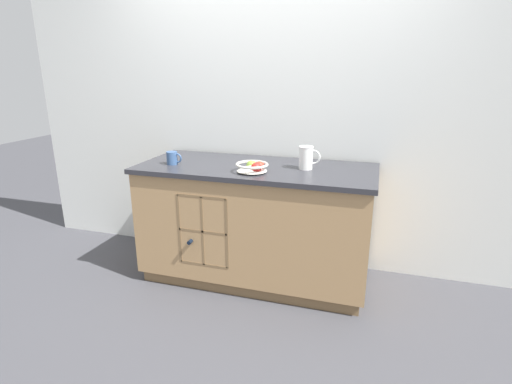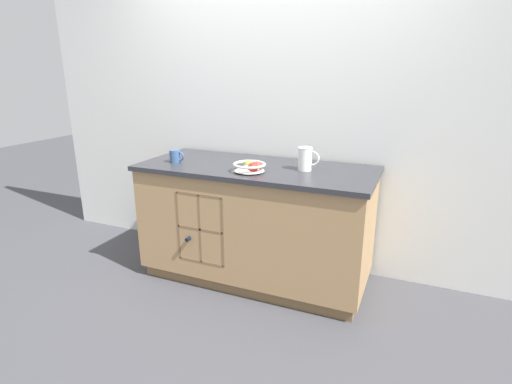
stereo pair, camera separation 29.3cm
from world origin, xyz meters
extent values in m
plane|color=#424247|center=(0.00, 0.00, 0.00)|extent=(14.00, 14.00, 0.00)
cube|color=silver|center=(0.00, 0.42, 1.27)|extent=(4.40, 0.06, 2.55)
cube|color=brown|center=(0.00, 0.00, 0.04)|extent=(1.63, 0.64, 0.09)
cube|color=tan|center=(0.00, 0.00, 0.48)|extent=(1.69, 0.70, 0.77)
cube|color=#2D2D33|center=(0.00, 0.00, 0.88)|extent=(1.73, 0.74, 0.03)
cube|color=brown|center=(-0.29, -0.25, 0.49)|extent=(0.36, 0.01, 0.51)
cube|color=brown|center=(-0.47, -0.30, 0.49)|extent=(0.02, 0.10, 0.51)
cube|color=brown|center=(-0.10, -0.30, 0.49)|extent=(0.02, 0.10, 0.51)
cube|color=brown|center=(-0.29, -0.30, 0.23)|extent=(0.36, 0.10, 0.02)
cube|color=brown|center=(-0.29, -0.30, 0.49)|extent=(0.36, 0.10, 0.02)
cube|color=brown|center=(-0.29, -0.30, 0.74)|extent=(0.36, 0.10, 0.02)
cube|color=brown|center=(-0.29, -0.30, 0.49)|extent=(0.02, 0.10, 0.51)
cylinder|color=black|center=(-0.38, -0.21, 0.41)|extent=(0.08, 0.20, 0.08)
cylinder|color=black|center=(-0.38, -0.35, 0.41)|extent=(0.03, 0.08, 0.03)
cylinder|color=silver|center=(0.03, -0.18, 0.90)|extent=(0.10, 0.10, 0.01)
cone|color=silver|center=(0.03, -0.18, 0.94)|extent=(0.21, 0.21, 0.05)
torus|color=silver|center=(0.03, -0.18, 0.95)|extent=(0.23, 0.23, 0.02)
sphere|color=#7FA838|center=(0.02, -0.16, 0.94)|extent=(0.07, 0.07, 0.07)
sphere|color=red|center=(0.07, -0.15, 0.94)|extent=(0.07, 0.07, 0.07)
sphere|color=red|center=(0.07, -0.21, 0.94)|extent=(0.07, 0.07, 0.07)
cylinder|color=white|center=(0.36, 0.02, 0.98)|extent=(0.10, 0.10, 0.16)
torus|color=white|center=(0.36, 0.02, 1.06)|extent=(0.10, 0.10, 0.01)
torus|color=white|center=(0.41, 0.02, 0.99)|extent=(0.10, 0.01, 0.10)
cylinder|color=#385684|center=(-0.61, -0.13, 0.95)|extent=(0.08, 0.08, 0.10)
torus|color=#385684|center=(-0.57, -0.13, 0.95)|extent=(0.07, 0.01, 0.07)
camera|label=1|loc=(0.83, -2.71, 1.58)|focal=28.00mm
camera|label=2|loc=(1.11, -2.61, 1.58)|focal=28.00mm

